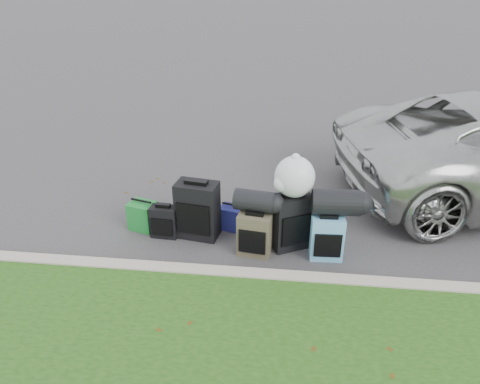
# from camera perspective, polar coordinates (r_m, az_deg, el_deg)

# --- Properties ---
(ground) EXTENTS (120.00, 120.00, 0.00)m
(ground) POSITION_cam_1_polar(r_m,az_deg,el_deg) (6.34, 0.70, -5.29)
(ground) COLOR #383535
(ground) RESTS_ON ground
(curb) EXTENTS (120.00, 0.18, 0.15)m
(curb) POSITION_cam_1_polar(r_m,az_deg,el_deg) (5.48, -0.36, -10.25)
(curb) COLOR #9E937F
(curb) RESTS_ON ground
(suitcase_small_black) EXTENTS (0.36, 0.22, 0.44)m
(suitcase_small_black) POSITION_cam_1_polar(r_m,az_deg,el_deg) (6.30, -9.21, -3.58)
(suitcase_small_black) COLOR black
(suitcase_small_black) RESTS_ON ground
(suitcase_large_black_left) EXTENTS (0.58, 0.40, 0.78)m
(suitcase_large_black_left) POSITION_cam_1_polar(r_m,az_deg,el_deg) (6.17, -5.19, -2.21)
(suitcase_large_black_left) COLOR black
(suitcase_large_black_left) RESTS_ON ground
(suitcase_olive) EXTENTS (0.44, 0.31, 0.56)m
(suitcase_olive) POSITION_cam_1_polar(r_m,az_deg,el_deg) (5.84, 1.79, -5.16)
(suitcase_olive) COLOR #3D3826
(suitcase_olive) RESTS_ON ground
(suitcase_teal) EXTENTS (0.41, 0.25, 0.57)m
(suitcase_teal) POSITION_cam_1_polar(r_m,az_deg,el_deg) (5.86, 10.55, -5.52)
(suitcase_teal) COLOR teal
(suitcase_teal) RESTS_ON ground
(suitcase_large_black_right) EXTENTS (0.57, 0.48, 0.73)m
(suitcase_large_black_right) POSITION_cam_1_polar(r_m,az_deg,el_deg) (5.97, 6.27, -3.58)
(suitcase_large_black_right) COLOR black
(suitcase_large_black_right) RESTS_ON ground
(tote_green) EXTENTS (0.40, 0.35, 0.39)m
(tote_green) POSITION_cam_1_polar(r_m,az_deg,el_deg) (6.54, -11.78, -2.85)
(tote_green) COLOR #1A762A
(tote_green) RESTS_ON ground
(tote_navy) EXTENTS (0.36, 0.31, 0.33)m
(tote_navy) POSITION_cam_1_polar(r_m,az_deg,el_deg) (6.42, -0.99, -3.13)
(tote_navy) COLOR navy
(tote_navy) RESTS_ON ground
(duffel_left) EXTENTS (0.53, 0.35, 0.27)m
(duffel_left) POSITION_cam_1_polar(r_m,az_deg,el_deg) (5.73, 1.80, -1.08)
(duffel_left) COLOR black
(duffel_left) RESTS_ON suitcase_olive
(duffel_right) EXTENTS (0.59, 0.35, 0.32)m
(duffel_right) POSITION_cam_1_polar(r_m,az_deg,el_deg) (5.73, 11.62, -1.25)
(duffel_right) COLOR black
(duffel_right) RESTS_ON suitcase_teal
(trash_bag) EXTENTS (0.50, 0.50, 0.50)m
(trash_bag) POSITION_cam_1_polar(r_m,az_deg,el_deg) (5.70, 6.68, 1.84)
(trash_bag) COLOR white
(trash_bag) RESTS_ON suitcase_large_black_right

